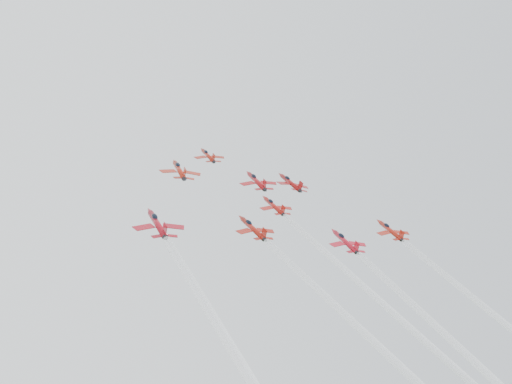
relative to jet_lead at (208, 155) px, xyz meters
name	(u,v)px	position (x,y,z in m)	size (l,w,h in m)	color
jet_lead	(208,155)	(0.00, 0.00, 0.00)	(8.73, 11.13, 7.23)	#9B1C0E
jet_row2_left	(179,170)	(-11.86, -11.74, -7.08)	(10.62, 13.55, 8.80)	#A7200F
jet_row2_center	(256,181)	(7.88, -14.78, -8.92)	(10.08, 12.85, 8.35)	#9E0F13
jet_row2_right	(290,182)	(18.06, -14.01, -8.46)	(9.67, 12.33, 8.02)	maroon
jet_center	(359,298)	(6.11, -63.32, -38.37)	(8.40, 78.64, 48.16)	#A6150F
jet_rear_left	(354,354)	(-4.33, -77.20, -46.76)	(9.05, 84.70, 51.87)	#9D180F
jet_rear_right	(474,365)	(15.87, -80.68, -48.86)	(8.95, 83.71, 51.27)	#B01020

